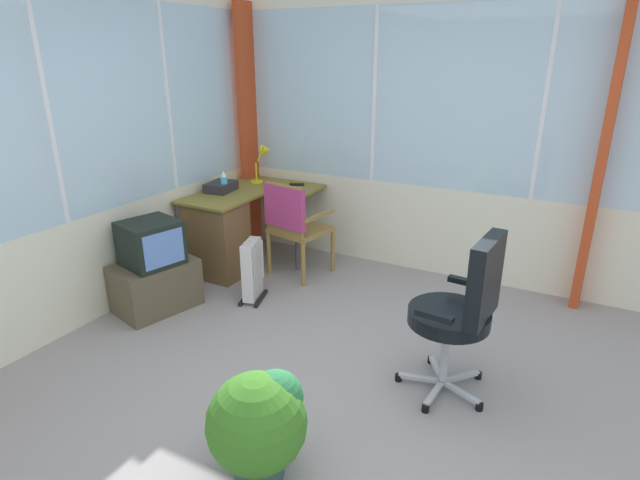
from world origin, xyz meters
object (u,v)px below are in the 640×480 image
desk (221,233)px  potted_plant (259,422)px  desk_lamp (264,157)px  wooden_armchair (292,219)px  spray_bottle (224,182)px  office_chair (463,305)px  paper_tray (221,187)px  space_heater (253,269)px  tv_on_stand (154,271)px  tv_remote (297,184)px

desk → potted_plant: (-1.94, -1.76, -0.09)m
desk_lamp → wooden_armchair: bearing=-129.2°
desk_lamp → spray_bottle: desk_lamp is taller
spray_bottle → potted_plant: (-2.13, -1.84, -0.53)m
wooden_armchair → desk_lamp: bearing=50.8°
desk_lamp → office_chair: desk_lamp is taller
spray_bottle → office_chair: size_ratio=0.20×
desk → spray_bottle: 0.49m
paper_tray → office_chair: (-1.04, -2.61, -0.18)m
desk → space_heater: desk is taller
desk_lamp → office_chair: bearing=-122.6°
spray_bottle → space_heater: spray_bottle is taller
paper_tray → tv_on_stand: (-1.07, -0.12, -0.46)m
desk → spray_bottle: size_ratio=5.74×
desk → tv_on_stand: size_ratio=1.62×
desk_lamp → paper_tray: size_ratio=1.32×
spray_bottle → wooden_armchair: 0.78m
paper_tray → potted_plant: (-2.16, -1.90, -0.48)m
tv_on_stand → potted_plant: (-1.09, -1.79, -0.01)m
spray_bottle → wooden_armchair: spray_bottle is taller
space_heater → desk: bearing=61.6°
paper_tray → space_heater: size_ratio=0.56×
desk → wooden_armchair: (0.24, -0.65, 0.17)m
wooden_armchair → paper_tray: bearing=91.1°
spray_bottle → tv_on_stand: size_ratio=0.28×
spray_bottle → paper_tray: size_ratio=0.72×
spray_bottle → office_chair: 2.75m
desk_lamp → spray_bottle: (-0.57, 0.09, -0.16)m
desk → office_chair: bearing=-108.2°
potted_plant → tv_remote: bearing=26.7°
desk_lamp → spray_bottle: bearing=171.3°
paper_tray → office_chair: bearing=-111.6°
desk → wooden_armchair: wooden_armchair is taller
tv_remote → space_heater: size_ratio=0.28×
desk_lamp → paper_tray: 0.60m
tv_remote → tv_on_stand: (-1.61, 0.43, -0.43)m
desk → tv_on_stand: (-0.85, 0.02, -0.07)m
paper_tray → wooden_armchair: (0.02, -0.79, -0.22)m
spray_bottle → office_chair: bearing=-111.5°
wooden_armchair → tv_on_stand: size_ratio=1.21×
desk → paper_tray: bearing=32.3°
paper_tray → office_chair: size_ratio=0.28×
spray_bottle → potted_plant: spray_bottle is taller
office_chair → desk_lamp: bearing=57.4°
tv_on_stand → tv_remote: bearing=-14.8°
desk → wooden_armchair: size_ratio=1.34×
tv_remote → spray_bottle: bearing=115.9°
office_chair → space_heater: office_chair is taller
space_heater → paper_tray: bearing=53.5°
tv_remote → potted_plant: size_ratio=0.26×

